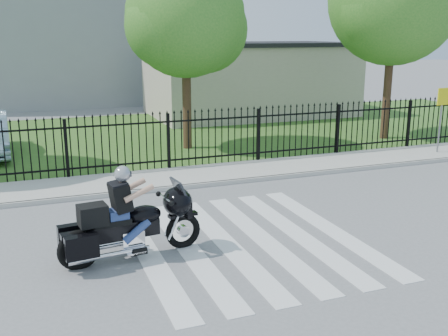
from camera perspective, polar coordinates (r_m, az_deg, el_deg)
name	(u,v)px	position (r m, az deg, el deg)	size (l,w,h in m)	color
ground	(245,241)	(10.87, 2.25, -7.94)	(120.00, 120.00, 0.00)	slate
crosswalk	(245,241)	(10.87, 2.25, -7.91)	(5.00, 5.50, 0.01)	silver
sidewalk	(178,177)	(15.33, -5.02, -1.03)	(40.00, 2.00, 0.12)	#ADAAA3
curb	(188,187)	(14.41, -3.94, -2.03)	(40.00, 0.12, 0.12)	#ADAAA3
grass_strip	(132,136)	(22.00, -10.00, 3.41)	(40.00, 12.00, 0.02)	#2C5A1F
iron_fence	(168,143)	(16.08, -6.06, 2.76)	(26.00, 0.04, 1.80)	black
tree_mid	(185,18)	(19.05, -4.23, 15.99)	(4.20, 4.20, 6.78)	#382316
building_low	(249,81)	(27.62, 2.78, 9.47)	(10.00, 6.00, 3.50)	#B9AC9A
building_low_roof	(250,44)	(27.52, 2.83, 13.31)	(10.20, 6.20, 0.20)	black
building_tall	(34,2)	(35.31, -19.99, 16.64)	(15.00, 10.00, 12.00)	gray
motorcycle_rider	(128,220)	(9.97, -10.43, -5.62)	(2.80, 1.09, 1.85)	black
traffic_sign	(442,107)	(19.48, 22.63, 6.18)	(0.49, 0.09, 2.23)	slate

